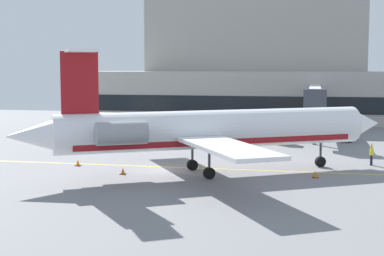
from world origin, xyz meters
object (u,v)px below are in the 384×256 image
baggage_tug (282,135)px  belt_loader (236,126)px  pushback_tractor (345,133)px  fuel_tank (99,121)px  regional_jet (208,130)px  marshaller (371,154)px

baggage_tug → belt_loader: 11.20m
pushback_tractor → belt_loader: bearing=155.5°
pushback_tractor → fuel_tank: bearing=171.9°
belt_loader → pushback_tractor: bearing=-24.5°
pushback_tractor → fuel_tank: size_ratio=0.48×
regional_jet → belt_loader: bearing=93.4°
regional_jet → fuel_tank: 34.50m
baggage_tug → fuel_tank: (-24.66, 7.52, 0.44)m
baggage_tug → belt_loader: size_ratio=1.39×
regional_jet → pushback_tractor: bearing=63.5°
baggage_tug → marshaller: size_ratio=2.12×
regional_jet → baggage_tug: size_ratio=7.12×
baggage_tug → pushback_tractor: 7.68m
pushback_tractor → marshaller: pushback_tractor is taller
baggage_tug → fuel_tank: size_ratio=0.48×
regional_jet → fuel_tank: bearing=125.4°
regional_jet → fuel_tank: (-19.97, 28.05, -2.16)m
pushback_tractor → fuel_tank: 32.04m
fuel_tank → marshaller: bearing=-32.4°
baggage_tug → pushback_tractor: baggage_tug is taller
baggage_tug → marshaller: 15.92m
baggage_tug → fuel_tank: bearing=163.0°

